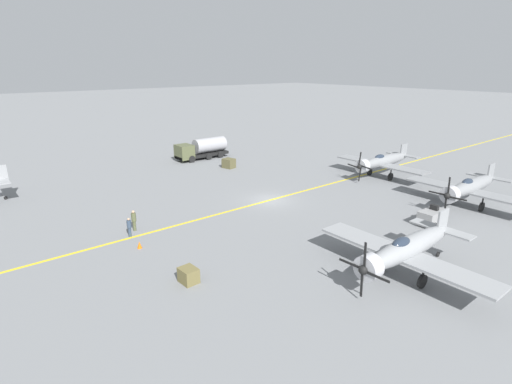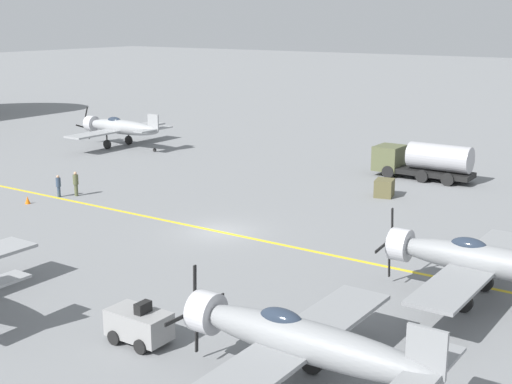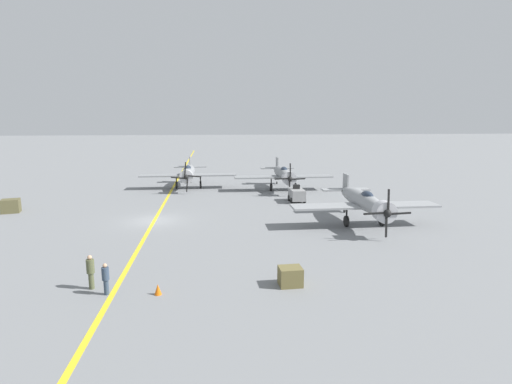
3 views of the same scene
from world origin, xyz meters
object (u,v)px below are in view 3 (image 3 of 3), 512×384
at_px(airplane_near_left, 283,174).
at_px(tow_tractor, 297,194).
at_px(ground_crew_inspecting, 91,271).
at_px(ground_crew_walking, 106,278).
at_px(traffic_cone, 158,289).
at_px(supply_crate_mid_lane, 11,206).
at_px(airplane_mid_left, 363,201).
at_px(airplane_near_center, 188,172).
at_px(supply_crate_by_tanker, 290,276).

distance_m(airplane_near_left, tow_tractor, 7.42).
distance_m(airplane_near_left, ground_crew_inspecting, 31.66).
height_order(airplane_near_left, ground_crew_walking, airplane_near_left).
height_order(airplane_near_left, ground_crew_inspecting, airplane_near_left).
distance_m(tow_tractor, traffic_cone, 24.61).
bearing_deg(supply_crate_mid_lane, airplane_mid_left, 165.67).
bearing_deg(airplane_near_center, ground_crew_inspecting, 70.45).
bearing_deg(supply_crate_mid_lane, ground_crew_walking, 124.80).
height_order(ground_crew_walking, ground_crew_inspecting, ground_crew_inspecting).
height_order(supply_crate_by_tanker, supply_crate_mid_lane, supply_crate_mid_lane).
bearing_deg(ground_crew_walking, supply_crate_by_tanker, -179.39).
bearing_deg(airplane_near_left, supply_crate_mid_lane, 3.95).
bearing_deg(ground_crew_inspecting, supply_crate_by_tanker, 176.13).
distance_m(supply_crate_mid_lane, traffic_cone, 25.41).
bearing_deg(supply_crate_mid_lane, traffic_cone, 129.14).
height_order(ground_crew_walking, supply_crate_by_tanker, ground_crew_walking).
xyz_separation_m(airplane_near_left, ground_crew_walking, (13.97, 28.71, -1.13)).
relative_size(ground_crew_walking, supply_crate_by_tanker, 1.36).
relative_size(airplane_mid_left, tow_tractor, 4.62).
height_order(airplane_mid_left, supply_crate_mid_lane, airplane_mid_left).
relative_size(airplane_near_left, tow_tractor, 4.62).
bearing_deg(airplane_mid_left, airplane_near_center, -67.67).
height_order(airplane_near_left, supply_crate_mid_lane, airplane_near_left).
distance_m(airplane_near_center, airplane_mid_left, 25.13).
bearing_deg(tow_tractor, airplane_near_left, -88.40).
bearing_deg(ground_crew_inspecting, airplane_near_left, -118.09).
distance_m(airplane_near_left, airplane_mid_left, 17.61).
relative_size(airplane_near_center, airplane_mid_left, 1.00).
distance_m(tow_tractor, supply_crate_mid_lane, 27.73).
bearing_deg(tow_tractor, ground_crew_walking, 56.48).
bearing_deg(airplane_near_center, traffic_cone, 76.92).
height_order(ground_crew_walking, traffic_cone, ground_crew_walking).
relative_size(airplane_near_center, traffic_cone, 21.82).
bearing_deg(airplane_mid_left, supply_crate_mid_lane, -29.45).
height_order(airplane_near_center, tow_tractor, airplane_near_center).
bearing_deg(supply_crate_by_tanker, ground_crew_walking, 0.61).
bearing_deg(tow_tractor, airplane_near_center, -40.23).
relative_size(airplane_near_left, ground_crew_walking, 7.40).
relative_size(airplane_near_center, supply_crate_by_tanker, 10.08).
bearing_deg(traffic_cone, airplane_near_center, -89.58).
xyz_separation_m(ground_crew_walking, ground_crew_inspecting, (0.94, -0.79, 0.10)).
bearing_deg(airplane_mid_left, ground_crew_inspecting, 14.84).
bearing_deg(ground_crew_inspecting, ground_crew_walking, 139.71).
distance_m(airplane_near_left, supply_crate_mid_lane, 29.02).
height_order(ground_crew_inspecting, traffic_cone, ground_crew_inspecting).
xyz_separation_m(tow_tractor, supply_crate_mid_lane, (27.66, 1.98, -0.16)).
distance_m(ground_crew_inspecting, traffic_cone, 3.72).
bearing_deg(airplane_near_left, airplane_mid_left, 87.13).
bearing_deg(supply_crate_mid_lane, tow_tractor, -175.91).
bearing_deg(airplane_near_center, supply_crate_by_tanker, 89.08).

